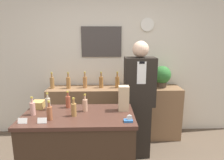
% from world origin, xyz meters
% --- Properties ---
extents(back_wall, '(5.20, 0.09, 2.70)m').
position_xyz_m(back_wall, '(-0.00, 2.00, 1.35)').
color(back_wall, beige).
rests_on(back_wall, ground_plane).
extents(back_shelf, '(2.26, 0.43, 0.90)m').
position_xyz_m(back_shelf, '(0.09, 1.73, 0.45)').
color(back_shelf, brown).
rests_on(back_shelf, ground_plane).
extents(display_counter, '(1.23, 0.65, 0.92)m').
position_xyz_m(display_counter, '(-0.37, 0.52, 0.46)').
color(display_counter, '#382619').
rests_on(display_counter, ground_plane).
extents(shopkeeper, '(0.43, 0.27, 1.70)m').
position_xyz_m(shopkeeper, '(0.41, 1.17, 0.85)').
color(shopkeeper, black).
rests_on(shopkeeper, ground_plane).
extents(potted_plant, '(0.30, 0.30, 0.37)m').
position_xyz_m(potted_plant, '(0.90, 1.76, 1.10)').
color(potted_plant, '#4C3D2D').
rests_on(potted_plant, back_shelf).
extents(paper_bag, '(0.12, 0.10, 0.29)m').
position_xyz_m(paper_bag, '(0.14, 0.63, 1.07)').
color(paper_bag, tan).
rests_on(paper_bag, display_counter).
extents(tape_dispenser, '(0.09, 0.06, 0.07)m').
position_xyz_m(tape_dispenser, '(0.16, 0.31, 0.94)').
color(tape_dispenser, '#2D66A8').
rests_on(tape_dispenser, display_counter).
extents(price_card_left, '(0.09, 0.02, 0.06)m').
position_xyz_m(price_card_left, '(-0.89, 0.30, 0.95)').
color(price_card_left, white).
rests_on(price_card_left, display_counter).
extents(price_card_right, '(0.09, 0.02, 0.06)m').
position_xyz_m(price_card_right, '(-0.69, 0.30, 0.95)').
color(price_card_right, white).
rests_on(price_card_right, display_counter).
extents(gift_box, '(0.13, 0.15, 0.08)m').
position_xyz_m(gift_box, '(-0.87, 0.74, 0.96)').
color(gift_box, tan).
rests_on(gift_box, display_counter).
extents(counter_bottle_0, '(0.06, 0.06, 0.20)m').
position_xyz_m(counter_bottle_0, '(-0.86, 0.52, 1.00)').
color(counter_bottle_0, tan).
rests_on(counter_bottle_0, display_counter).
extents(counter_bottle_1, '(0.06, 0.06, 0.20)m').
position_xyz_m(counter_bottle_1, '(-0.74, 0.67, 1.00)').
color(counter_bottle_1, tan).
rests_on(counter_bottle_1, display_counter).
extents(counter_bottle_2, '(0.06, 0.06, 0.20)m').
position_xyz_m(counter_bottle_2, '(-0.64, 0.38, 1.00)').
color(counter_bottle_2, brown).
rests_on(counter_bottle_2, display_counter).
extents(counter_bottle_3, '(0.06, 0.06, 0.20)m').
position_xyz_m(counter_bottle_3, '(-0.52, 0.74, 1.00)').
color(counter_bottle_3, brown).
rests_on(counter_bottle_3, display_counter).
extents(counter_bottle_4, '(0.06, 0.06, 0.20)m').
position_xyz_m(counter_bottle_4, '(-0.41, 0.48, 1.00)').
color(counter_bottle_4, olive).
rests_on(counter_bottle_4, display_counter).
extents(counter_bottle_5, '(0.06, 0.06, 0.20)m').
position_xyz_m(counter_bottle_5, '(-0.30, 0.61, 1.00)').
color(counter_bottle_5, tan).
rests_on(counter_bottle_5, display_counter).
extents(shelf_bottle_0, '(0.07, 0.07, 0.28)m').
position_xyz_m(shelf_bottle_0, '(-0.96, 1.72, 1.00)').
color(shelf_bottle_0, olive).
rests_on(shelf_bottle_0, back_shelf).
extents(shelf_bottle_1, '(0.07, 0.07, 0.28)m').
position_xyz_m(shelf_bottle_1, '(-0.69, 1.71, 1.00)').
color(shelf_bottle_1, '#9A6836').
rests_on(shelf_bottle_1, back_shelf).
extents(shelf_bottle_2, '(0.07, 0.07, 0.28)m').
position_xyz_m(shelf_bottle_2, '(-0.42, 1.74, 1.00)').
color(shelf_bottle_2, '#A46C3C').
rests_on(shelf_bottle_2, back_shelf).
extents(shelf_bottle_3, '(0.07, 0.07, 0.28)m').
position_xyz_m(shelf_bottle_3, '(-0.14, 1.74, 1.00)').
color(shelf_bottle_3, '#996432').
rests_on(shelf_bottle_3, back_shelf).
extents(shelf_bottle_4, '(0.07, 0.07, 0.28)m').
position_xyz_m(shelf_bottle_4, '(0.13, 1.73, 1.00)').
color(shelf_bottle_4, '#A36B34').
rests_on(shelf_bottle_4, back_shelf).
extents(shelf_bottle_5, '(0.07, 0.07, 0.28)m').
position_xyz_m(shelf_bottle_5, '(0.40, 1.74, 1.00)').
color(shelf_bottle_5, olive).
rests_on(shelf_bottle_5, back_shelf).
extents(shelf_bottle_6, '(0.07, 0.07, 0.28)m').
position_xyz_m(shelf_bottle_6, '(0.68, 1.71, 1.00)').
color(shelf_bottle_6, '#9C673D').
rests_on(shelf_bottle_6, back_shelf).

